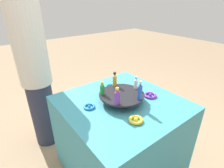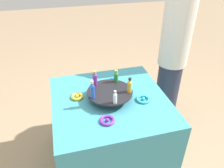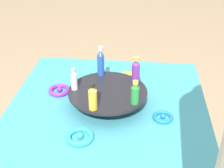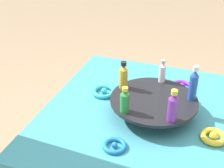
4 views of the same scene
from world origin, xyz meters
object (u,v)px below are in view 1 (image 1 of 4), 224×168
(bottle_gold, at_px, (115,80))
(ribbon_bow_purple, at_px, (150,95))
(ribbon_bow_teal, at_px, (111,87))
(person_figure, at_px, (34,69))
(ribbon_bow_blue, at_px, (89,107))
(bottle_purple, at_px, (117,97))
(bottle_green, at_px, (102,89))
(bottle_clear, at_px, (136,83))
(bottle_blue, at_px, (140,91))
(ribbon_bow_gold, at_px, (136,120))
(display_stand, at_px, (122,96))

(bottle_gold, bearing_deg, ribbon_bow_purple, 131.94)
(ribbon_bow_purple, bearing_deg, ribbon_bow_teal, -63.48)
(ribbon_bow_teal, bearing_deg, person_figure, -45.31)
(person_figure, bearing_deg, ribbon_bow_blue, -14.33)
(bottle_purple, relative_size, bottle_green, 1.21)
(bottle_clear, bearing_deg, bottle_blue, 55.22)
(ribbon_bow_blue, relative_size, ribbon_bow_gold, 0.88)
(bottle_purple, relative_size, ribbon_bow_blue, 1.46)
(bottle_purple, height_order, bottle_gold, bottle_purple)
(bottle_clear, height_order, person_figure, person_figure)
(bottle_gold, xyz_separation_m, bottle_green, (0.16, 0.06, -0.01))
(ribbon_bow_blue, bearing_deg, person_figure, -74.99)
(display_stand, relative_size, ribbon_bow_purple, 3.36)
(ribbon_bow_teal, relative_size, person_figure, 0.07)
(display_stand, relative_size, bottle_blue, 2.40)
(bottle_clear, bearing_deg, ribbon_bow_gold, 47.05)
(display_stand, height_order, ribbon_bow_purple, display_stand)
(display_stand, distance_m, bottle_purple, 0.17)
(bottle_blue, relative_size, bottle_clear, 1.42)
(bottle_gold, distance_m, bottle_green, 0.17)
(bottle_gold, xyz_separation_m, ribbon_bow_gold, (0.12, 0.38, -0.12))
(ribbon_bow_gold, bearing_deg, bottle_blue, -141.52)
(bottle_clear, bearing_deg, ribbon_bow_blue, -11.29)
(bottle_gold, height_order, ribbon_bow_gold, bottle_gold)
(bottle_blue, xyz_separation_m, bottle_gold, (0.01, -0.28, -0.01))
(display_stand, relative_size, bottle_green, 3.34)
(display_stand, bearing_deg, person_figure, -60.66)
(bottle_blue, relative_size, bottle_green, 1.40)
(bottle_purple, bearing_deg, ribbon_bow_purple, -178.68)
(bottle_blue, xyz_separation_m, ribbon_bow_purple, (-0.19, -0.06, -0.13))
(display_stand, distance_m, ribbon_bow_purple, 0.26)
(display_stand, height_order, bottle_gold, bottle_gold)
(ribbon_bow_teal, xyz_separation_m, ribbon_bow_gold, (0.16, 0.48, 0.00))
(bottle_green, relative_size, ribbon_bow_blue, 1.21)
(display_stand, distance_m, ribbon_bow_gold, 0.26)
(bottle_blue, height_order, ribbon_bow_blue, bottle_blue)
(bottle_green, bearing_deg, ribbon_bow_gold, 97.03)
(bottle_blue, distance_m, bottle_green, 0.28)
(display_stand, bearing_deg, ribbon_bow_blue, -18.48)
(display_stand, distance_m, person_figure, 0.86)
(ribbon_bow_gold, bearing_deg, bottle_purple, -76.57)
(bottle_purple, height_order, bottle_green, bottle_purple)
(ribbon_bow_purple, distance_m, ribbon_bow_blue, 0.51)
(ribbon_bow_purple, height_order, person_figure, person_figure)
(bottle_gold, bearing_deg, bottle_blue, 91.22)
(bottle_clear, xyz_separation_m, person_figure, (0.57, -0.75, 0.02))
(ribbon_bow_purple, relative_size, ribbon_bow_teal, 0.95)
(display_stand, relative_size, ribbon_bow_teal, 3.20)
(ribbon_bow_gold, bearing_deg, ribbon_bow_blue, -63.48)
(bottle_blue, bearing_deg, bottle_clear, -124.78)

